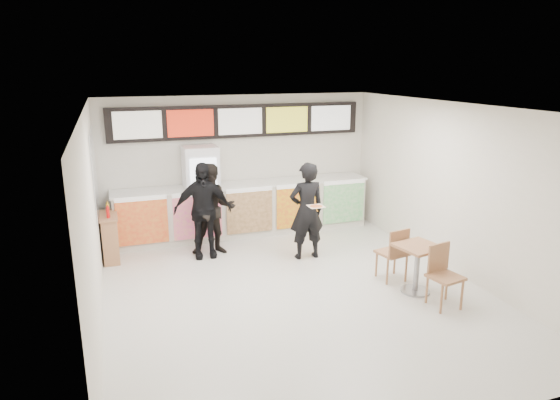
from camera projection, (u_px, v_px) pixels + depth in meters
name	position (u px, v px, depth m)	size (l,w,h in m)	color
floor	(295.00, 292.00, 8.21)	(7.00, 7.00, 0.00)	beige
ceiling	(296.00, 107.00, 7.43)	(7.00, 7.00, 0.00)	white
wall_back	(240.00, 164.00, 11.02)	(6.00, 6.00, 0.00)	silver
wall_left	(93.00, 223.00, 6.88)	(7.00, 7.00, 0.00)	silver
wall_right	(455.00, 189.00, 8.77)	(7.00, 7.00, 0.00)	silver
service_counter	(245.00, 209.00, 10.89)	(5.56, 0.77, 1.14)	silver
menu_board	(240.00, 121.00, 10.69)	(5.50, 0.14, 0.70)	black
drinks_fridge	(202.00, 193.00, 10.50)	(0.70, 0.67, 2.00)	white
mirror_panel	(94.00, 171.00, 9.05)	(0.01, 2.00, 1.50)	#B2B7BF
customer_main	(307.00, 211.00, 9.44)	(0.68, 0.45, 1.87)	black
customer_left	(213.00, 210.00, 9.66)	(0.88, 0.68, 1.80)	black
customer_mid	(203.00, 210.00, 9.51)	(1.09, 0.46, 1.87)	black
pizza_slice	(316.00, 206.00, 8.97)	(0.36, 0.36, 0.02)	beige
cafe_table	(417.00, 260.00, 8.07)	(0.76, 1.69, 0.96)	#AB764E
condiment_ledge	(110.00, 237.00, 9.47)	(0.32, 0.80, 1.06)	#AB764E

